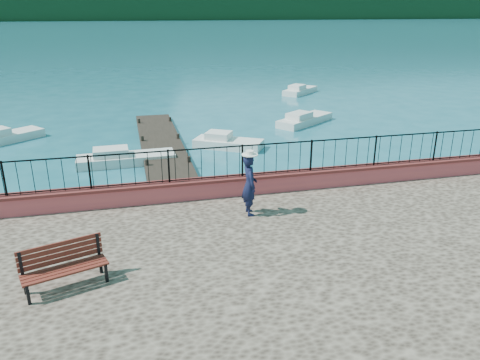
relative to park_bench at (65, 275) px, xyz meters
name	(u,v)px	position (x,y,z in m)	size (l,w,h in m)	color
ground	(291,292)	(5.04, 0.40, -1.48)	(2000.00, 2000.00, 0.00)	#19596B
parapet	(252,184)	(5.04, 4.10, 0.01)	(28.00, 0.46, 0.58)	#C74748
railing	(252,160)	(5.04, 4.10, 0.77)	(27.00, 0.05, 0.95)	black
dock	(164,154)	(3.04, 12.40, -1.33)	(2.00, 16.00, 0.30)	#2D231C
far_forest	(123,4)	(5.04, 300.40, 7.52)	(900.00, 60.00, 18.00)	black
companion_hill	(306,14)	(225.04, 560.40, -1.48)	(448.00, 384.00, 180.00)	#142D23
park_bench	(65,275)	(0.00, 0.00, 0.00)	(1.76, 1.04, 0.93)	black
person	(250,185)	(4.57, 2.61, 0.57)	(0.62, 0.41, 1.70)	black
hat	(250,153)	(4.57, 2.61, 1.48)	(0.44, 0.44, 0.12)	white
boat_0	(126,155)	(1.30, 11.73, -1.08)	(4.28, 1.30, 0.80)	silver
boat_1	(228,140)	(6.30, 13.15, -1.08)	(3.37, 1.30, 0.80)	silver
boat_2	(305,117)	(11.92, 17.16, -1.08)	(4.27, 1.30, 0.80)	silver
boat_3	(6,134)	(-4.72, 17.09, -1.08)	(3.64, 1.30, 0.80)	silver
boat_5	(300,89)	(15.43, 27.21, -1.08)	(3.78, 1.30, 0.80)	silver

